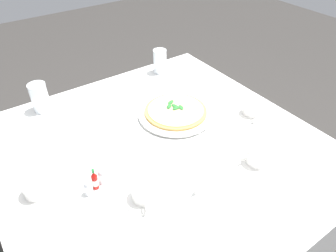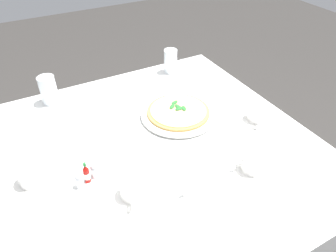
{
  "view_description": "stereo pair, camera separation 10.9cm",
  "coord_description": "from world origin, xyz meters",
  "px_view_note": "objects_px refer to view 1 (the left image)",
  "views": [
    {
      "loc": [
        0.47,
        0.73,
        1.53
      ],
      "look_at": [
        -0.08,
        -0.06,
        0.77
      ],
      "focal_mm": 33.5,
      "sensor_mm": 36.0,
      "label": 1
    },
    {
      "loc": [
        0.38,
        0.79,
        1.53
      ],
      "look_at": [
        -0.08,
        -0.06,
        0.77
      ],
      "focal_mm": 33.5,
      "sensor_mm": 36.0,
      "label": 2
    }
  ],
  "objects_px": {
    "hot_sauce_bottle": "(95,180)",
    "pepper_shaker": "(102,177)",
    "water_glass_center_back": "(40,99)",
    "salt_shaker": "(88,188)",
    "menu_card": "(203,180)",
    "water_glass_far_right": "(160,62)",
    "coffee_cup_near_left": "(257,157)",
    "pizza_plate": "(176,113)",
    "coffee_cup_far_left": "(144,193)",
    "pizza": "(176,111)",
    "coffee_cup_back_corner": "(36,188)",
    "coffee_cup_near_right": "(252,108)"
  },
  "relations": [
    {
      "from": "coffee_cup_far_left",
      "to": "water_glass_far_right",
      "type": "xyz_separation_m",
      "value": [
        -0.5,
        -0.66,
        0.03
      ]
    },
    {
      "from": "pizza_plate",
      "to": "coffee_cup_back_corner",
      "type": "distance_m",
      "value": 0.61
    },
    {
      "from": "pizza_plate",
      "to": "water_glass_far_right",
      "type": "distance_m",
      "value": 0.39
    },
    {
      "from": "salt_shaker",
      "to": "coffee_cup_near_right",
      "type": "bearing_deg",
      "value": -179.55
    },
    {
      "from": "coffee_cup_far_left",
      "to": "menu_card",
      "type": "relative_size",
      "value": 1.52
    },
    {
      "from": "coffee_cup_near_left",
      "to": "water_glass_far_right",
      "type": "bearing_deg",
      "value": -97.2
    },
    {
      "from": "hot_sauce_bottle",
      "to": "menu_card",
      "type": "bearing_deg",
      "value": 146.17
    },
    {
      "from": "water_glass_center_back",
      "to": "salt_shaker",
      "type": "bearing_deg",
      "value": 87.44
    },
    {
      "from": "coffee_cup_far_left",
      "to": "salt_shaker",
      "type": "xyz_separation_m",
      "value": [
        0.13,
        -0.12,
        -0.0
      ]
    },
    {
      "from": "coffee_cup_near_right",
      "to": "menu_card",
      "type": "xyz_separation_m",
      "value": [
        0.42,
        0.19,
        -0.0
      ]
    },
    {
      "from": "coffee_cup_near_left",
      "to": "water_glass_far_right",
      "type": "distance_m",
      "value": 0.75
    },
    {
      "from": "pizza",
      "to": "water_glass_far_right",
      "type": "xyz_separation_m",
      "value": [
        -0.16,
        -0.36,
        0.03
      ]
    },
    {
      "from": "coffee_cup_back_corner",
      "to": "menu_card",
      "type": "xyz_separation_m",
      "value": [
        -0.45,
        0.27,
        -0.0
      ]
    },
    {
      "from": "water_glass_far_right",
      "to": "pizza_plate",
      "type": "bearing_deg",
      "value": 66.02
    },
    {
      "from": "pizza_plate",
      "to": "pepper_shaker",
      "type": "xyz_separation_m",
      "value": [
        0.41,
        0.16,
        0.01
      ]
    },
    {
      "from": "pizza_plate",
      "to": "water_glass_far_right",
      "type": "xyz_separation_m",
      "value": [
        -0.16,
        -0.36,
        0.04
      ]
    },
    {
      "from": "coffee_cup_far_left",
      "to": "coffee_cup_near_left",
      "type": "bearing_deg",
      "value": 167.27
    },
    {
      "from": "menu_card",
      "to": "coffee_cup_back_corner",
      "type": "bearing_deg",
      "value": 127.7
    },
    {
      "from": "water_glass_far_right",
      "to": "coffee_cup_near_left",
      "type": "bearing_deg",
      "value": 82.8
    },
    {
      "from": "pepper_shaker",
      "to": "coffee_cup_near_right",
      "type": "bearing_deg",
      "value": 178.81
    },
    {
      "from": "pepper_shaker",
      "to": "menu_card",
      "type": "xyz_separation_m",
      "value": [
        -0.26,
        0.2,
        0.0
      ]
    },
    {
      "from": "coffee_cup_near_left",
      "to": "menu_card",
      "type": "bearing_deg",
      "value": -6.8
    },
    {
      "from": "coffee_cup_far_left",
      "to": "pizza",
      "type": "bearing_deg",
      "value": -138.26
    },
    {
      "from": "pizza",
      "to": "coffee_cup_near_left",
      "type": "distance_m",
      "value": 0.4
    },
    {
      "from": "pizza",
      "to": "coffee_cup_near_right",
      "type": "xyz_separation_m",
      "value": [
        -0.27,
        0.18,
        0.01
      ]
    },
    {
      "from": "coffee_cup_back_corner",
      "to": "coffee_cup_far_left",
      "type": "bearing_deg",
      "value": 142.33
    },
    {
      "from": "coffee_cup_near_left",
      "to": "salt_shaker",
      "type": "bearing_deg",
      "value": -21.27
    },
    {
      "from": "water_glass_far_right",
      "to": "menu_card",
      "type": "height_order",
      "value": "water_glass_far_right"
    },
    {
      "from": "water_glass_far_right",
      "to": "hot_sauce_bottle",
      "type": "distance_m",
      "value": 0.8
    },
    {
      "from": "coffee_cup_far_left",
      "to": "hot_sauce_bottle",
      "type": "bearing_deg",
      "value": -50.57
    },
    {
      "from": "coffee_cup_back_corner",
      "to": "hot_sauce_bottle",
      "type": "distance_m",
      "value": 0.18
    },
    {
      "from": "coffee_cup_near_right",
      "to": "water_glass_far_right",
      "type": "distance_m",
      "value": 0.55
    },
    {
      "from": "pizza",
      "to": "salt_shaker",
      "type": "distance_m",
      "value": 0.5
    },
    {
      "from": "pizza",
      "to": "coffee_cup_far_left",
      "type": "relative_size",
      "value": 2.0
    },
    {
      "from": "pizza_plate",
      "to": "pepper_shaker",
      "type": "distance_m",
      "value": 0.45
    },
    {
      "from": "water_glass_far_right",
      "to": "hot_sauce_bottle",
      "type": "xyz_separation_m",
      "value": [
        0.6,
        0.53,
        -0.02
      ]
    },
    {
      "from": "coffee_cup_back_corner",
      "to": "pizza",
      "type": "bearing_deg",
      "value": -171.08
    },
    {
      "from": "hot_sauce_bottle",
      "to": "pepper_shaker",
      "type": "height_order",
      "value": "hot_sauce_bottle"
    },
    {
      "from": "water_glass_far_right",
      "to": "water_glass_center_back",
      "type": "bearing_deg",
      "value": -0.47
    },
    {
      "from": "hot_sauce_bottle",
      "to": "pepper_shaker",
      "type": "relative_size",
      "value": 1.48
    },
    {
      "from": "pizza_plate",
      "to": "pepper_shaker",
      "type": "height_order",
      "value": "pepper_shaker"
    },
    {
      "from": "pizza",
      "to": "coffee_cup_near_left",
      "type": "bearing_deg",
      "value": 99.28
    },
    {
      "from": "coffee_cup_back_corner",
      "to": "menu_card",
      "type": "bearing_deg",
      "value": 148.89
    },
    {
      "from": "coffee_cup_near_right",
      "to": "hot_sauce_bottle",
      "type": "distance_m",
      "value": 0.71
    },
    {
      "from": "menu_card",
      "to": "pepper_shaker",
      "type": "bearing_deg",
      "value": 120.81
    },
    {
      "from": "pizza_plate",
      "to": "coffee_cup_far_left",
      "type": "xyz_separation_m",
      "value": [
        0.34,
        0.3,
        0.02
      ]
    },
    {
      "from": "hot_sauce_bottle",
      "to": "pizza_plate",
      "type": "bearing_deg",
      "value": -158.56
    },
    {
      "from": "water_glass_far_right",
      "to": "water_glass_center_back",
      "type": "xyz_separation_m",
      "value": [
        0.6,
        -0.0,
        0.0
      ]
    },
    {
      "from": "coffee_cup_back_corner",
      "to": "water_glass_center_back",
      "type": "height_order",
      "value": "water_glass_center_back"
    },
    {
      "from": "hot_sauce_bottle",
      "to": "pepper_shaker",
      "type": "distance_m",
      "value": 0.03
    }
  ]
}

